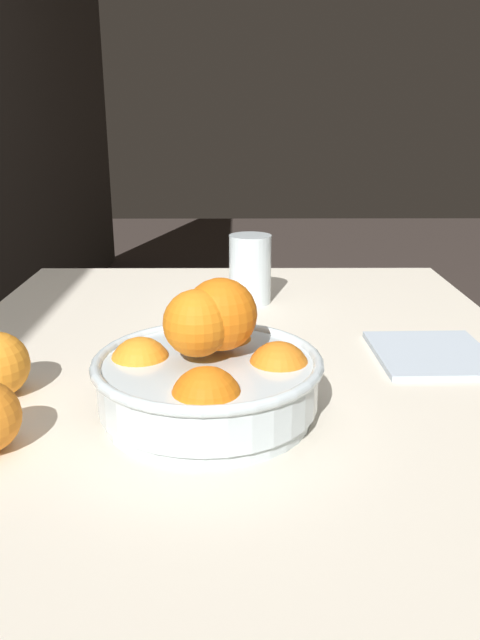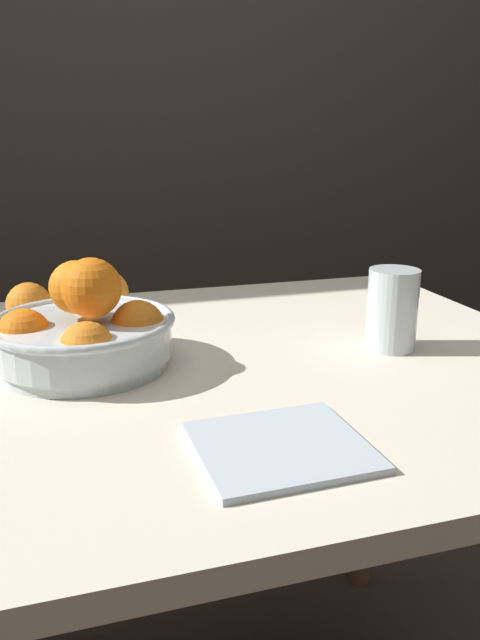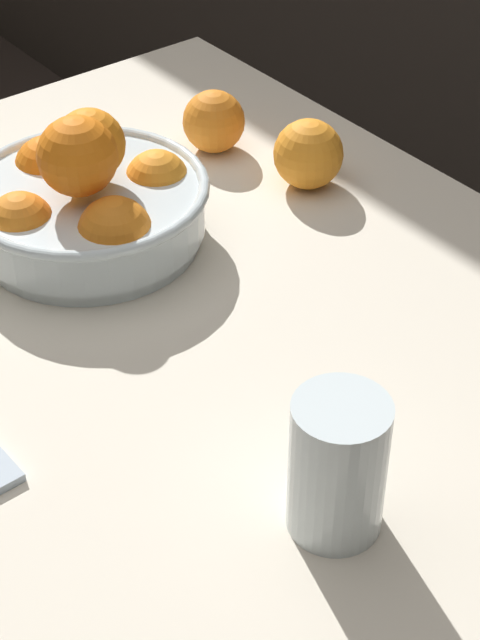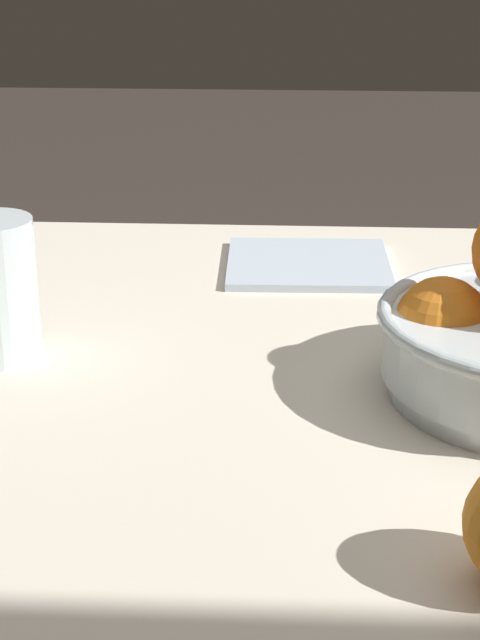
{
  "view_description": "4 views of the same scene",
  "coord_description": "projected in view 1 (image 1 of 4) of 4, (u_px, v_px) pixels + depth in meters",
  "views": [
    {
      "loc": [
        -0.81,
        -0.0,
        1.09
      ],
      "look_at": [
        0.04,
        -0.01,
        0.81
      ],
      "focal_mm": 35.0,
      "sensor_mm": 36.0,
      "label": 1
    },
    {
      "loc": [
        -0.21,
        -0.81,
        1.08
      ],
      "look_at": [
        0.03,
        -0.02,
        0.83
      ],
      "focal_mm": 35.0,
      "sensor_mm": 36.0,
      "label": 2
    },
    {
      "loc": [
        0.66,
        -0.42,
        1.41
      ],
      "look_at": [
        0.08,
        0.03,
        0.82
      ],
      "focal_mm": 60.0,
      "sensor_mm": 36.0,
      "label": 3
    },
    {
      "loc": [
        0.01,
        0.81,
        1.14
      ],
      "look_at": [
        0.06,
        0.0,
        0.82
      ],
      "focal_mm": 60.0,
      "sensor_mm": 36.0,
      "label": 4
    }
  ],
  "objects": [
    {
      "name": "juice_glass",
      "position": [
        249.0,
        272.0,
        1.1
      ],
      "size": [
        0.07,
        0.07,
        0.12
      ],
      "color": "#F4A314",
      "rests_on": "dining_table"
    },
    {
      "name": "fruit_bowl",
      "position": [
        207.0,
        372.0,
        0.69
      ],
      "size": [
        0.25,
        0.25,
        0.15
      ],
      "color": "silver",
      "rests_on": "dining_table"
    },
    {
      "name": "napkin",
      "position": [
        429.0,
        353.0,
        0.87
      ],
      "size": [
        0.17,
        0.16,
        0.01
      ],
      "primitive_type": "cube",
      "rotation": [
        0.0,
        0.0,
        0.02
      ],
      "color": "silver",
      "rests_on": "dining_table"
    },
    {
      "name": "dining_table",
      "position": [
        235.0,
        420.0,
        0.9
      ],
      "size": [
        1.05,
        0.85,
        0.77
      ],
      "color": "beige",
      "rests_on": "ground_plane"
    }
  ]
}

